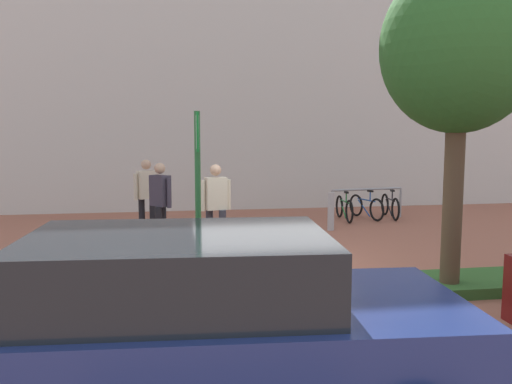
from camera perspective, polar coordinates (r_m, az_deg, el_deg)
The scene contains 12 objects.
ground_plane at distance 9.21m, azimuth 1.40°, elevation -8.28°, with size 60.00×60.00×0.00m, color #9E5B47.
building_facade at distance 16.57m, azimuth -3.44°, elevation 15.76°, with size 28.00×1.20×10.00m, color silver.
planter_strip at distance 7.83m, azimuth 6.81°, elevation -10.40°, with size 7.00×1.10×0.16m, color #336028.
tree_sidewalk at distance 8.17m, azimuth 20.92°, elevation 14.07°, with size 2.19×2.19×4.73m.
parking_sign_post at distance 7.24m, azimuth -6.25°, elevation 1.34°, with size 0.08×0.36×2.62m.
bike_at_sign at distance 7.62m, azimuth -5.47°, elevation -8.76°, with size 1.68×0.42×0.86m.
bike_rack_cluster at distance 14.57m, azimuth 11.79°, elevation -1.48°, with size 2.09×1.73×0.83m.
bollard_steel at distance 12.76m, azimuth 8.02°, elevation -2.08°, with size 0.16×0.16×0.90m, color #ADADB2.
person_shirt_white at distance 12.13m, azimuth -11.61°, elevation -0.06°, with size 0.55×0.40×1.72m.
person_suited_dark at distance 10.90m, azimuth -10.19°, elevation -0.78°, with size 0.45×0.48×1.72m.
person_casual_tan at distance 10.27m, azimuth -4.32°, elevation -1.14°, with size 0.60×0.35×1.72m.
car_navy_sedan at distance 4.53m, azimuth -6.23°, elevation -14.29°, with size 4.40×2.24×1.54m.
Camera 1 is at (-1.61, -8.75, 2.37)m, focal length 37.39 mm.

